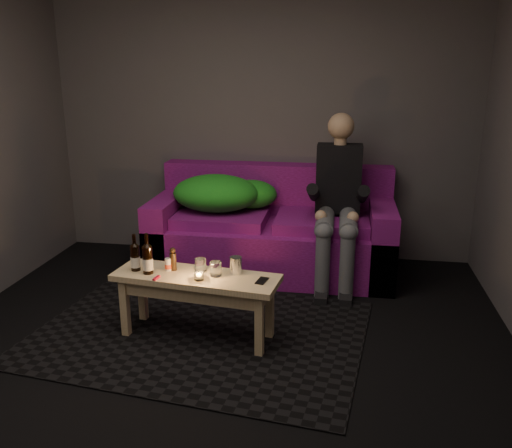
% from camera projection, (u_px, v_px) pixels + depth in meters
% --- Properties ---
extents(floor, '(4.50, 4.50, 0.00)m').
position_uv_depth(floor, '(208.00, 371.00, 3.36)').
color(floor, black).
rests_on(floor, ground).
extents(room, '(4.50, 4.50, 4.50)m').
position_uv_depth(room, '(220.00, 96.00, 3.33)').
color(room, silver).
rests_on(room, ground).
extents(rug, '(2.45, 1.92, 0.01)m').
position_uv_depth(rug, '(200.00, 332.00, 3.83)').
color(rug, black).
rests_on(rug, floor).
extents(sofa, '(2.15, 0.97, 0.92)m').
position_uv_depth(sofa, '(273.00, 234.00, 4.96)').
color(sofa, '#620D4E').
rests_on(sofa, floor).
extents(green_blanket, '(0.95, 0.64, 0.32)m').
position_uv_depth(green_blanket, '(222.00, 194.00, 4.92)').
color(green_blanket, '#1A9023').
rests_on(green_blanket, sofa).
extents(person, '(0.39, 0.89, 1.43)m').
position_uv_depth(person, '(338.00, 197.00, 4.59)').
color(person, black).
rests_on(person, sofa).
extents(coffee_table, '(1.17, 0.50, 0.46)m').
position_uv_depth(coffee_table, '(196.00, 286.00, 3.68)').
color(coffee_table, tan).
rests_on(coffee_table, rug).
extents(beer_bottle_a, '(0.07, 0.07, 0.26)m').
position_uv_depth(beer_bottle_a, '(135.00, 257.00, 3.71)').
color(beer_bottle_a, black).
rests_on(beer_bottle_a, coffee_table).
extents(beer_bottle_b, '(0.07, 0.07, 0.28)m').
position_uv_depth(beer_bottle_b, '(147.00, 259.00, 3.65)').
color(beer_bottle_b, black).
rests_on(beer_bottle_b, coffee_table).
extents(salt_shaker, '(0.05, 0.05, 0.09)m').
position_uv_depth(salt_shaker, '(168.00, 264.00, 3.72)').
color(salt_shaker, silver).
rests_on(salt_shaker, coffee_table).
extents(pepper_mill, '(0.06, 0.06, 0.12)m').
position_uv_depth(pepper_mill, '(173.00, 262.00, 3.72)').
color(pepper_mill, black).
rests_on(pepper_mill, coffee_table).
extents(tumbler_back, '(0.08, 0.08, 0.09)m').
position_uv_depth(tumbler_back, '(201.00, 265.00, 3.70)').
color(tumbler_back, white).
rests_on(tumbler_back, coffee_table).
extents(tealight, '(0.06, 0.06, 0.05)m').
position_uv_depth(tealight, '(199.00, 276.00, 3.56)').
color(tealight, white).
rests_on(tealight, coffee_table).
extents(tumbler_front, '(0.10, 0.10, 0.10)m').
position_uv_depth(tumbler_front, '(216.00, 269.00, 3.63)').
color(tumbler_front, white).
rests_on(tumbler_front, coffee_table).
extents(steel_cup, '(0.10, 0.10, 0.12)m').
position_uv_depth(steel_cup, '(236.00, 265.00, 3.67)').
color(steel_cup, silver).
rests_on(steel_cup, coffee_table).
extents(smartphone, '(0.08, 0.13, 0.01)m').
position_uv_depth(smartphone, '(262.00, 281.00, 3.55)').
color(smartphone, black).
rests_on(smartphone, coffee_table).
extents(red_lighter, '(0.03, 0.08, 0.01)m').
position_uv_depth(red_lighter, '(156.00, 278.00, 3.59)').
color(red_lighter, red).
rests_on(red_lighter, coffee_table).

